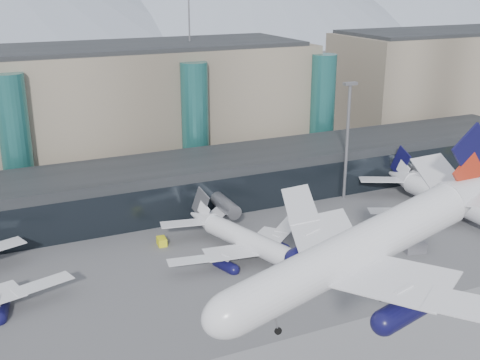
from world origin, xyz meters
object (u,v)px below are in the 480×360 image
object	(u,v)px
lightmast_mid	(347,134)
hero_jet	(379,231)
jet_parked_mid	(240,232)
veh_g	(426,216)
veh_b	(162,241)
jet_parked_right	(442,191)
veh_d	(302,205)
veh_c	(415,247)

from	to	relation	value
lightmast_mid	hero_jet	xyz separation A→B (m)	(-38.50, -61.01, 8.76)
jet_parked_mid	veh_g	world-z (taller)	jet_parked_mid
veh_b	jet_parked_right	bearing A→B (deg)	-93.61
hero_jet	lightmast_mid	bearing A→B (deg)	54.40
veh_g	veh_d	bearing A→B (deg)	-150.84
jet_parked_mid	jet_parked_right	world-z (taller)	jet_parked_right
hero_jet	veh_g	xyz separation A→B (m)	(46.36, 43.46, -22.48)
hero_jet	jet_parked_mid	bearing A→B (deg)	79.07
lightmast_mid	veh_c	distance (m)	32.08
jet_parked_right	veh_c	world-z (taller)	jet_parked_right
jet_parked_mid	lightmast_mid	bearing A→B (deg)	-81.06
lightmast_mid	jet_parked_mid	bearing A→B (deg)	-154.13
jet_parked_mid	veh_g	distance (m)	40.50
lightmast_mid	hero_jet	bearing A→B (deg)	-122.25
jet_parked_right	veh_c	bearing A→B (deg)	125.73
lightmast_mid	veh_d	bearing A→B (deg)	-170.41
hero_jet	jet_parked_right	xyz separation A→B (m)	(51.94, 45.55, -18.54)
lightmast_mid	veh_c	bearing A→B (deg)	-98.63
lightmast_mid	veh_g	world-z (taller)	lightmast_mid
jet_parked_mid	jet_parked_right	bearing A→B (deg)	-106.57
hero_jet	veh_d	size ratio (longest dim) A/B	12.66
lightmast_mid	jet_parked_mid	distance (m)	37.58
hero_jet	veh_c	world-z (taller)	hero_jet
veh_b	veh_c	bearing A→B (deg)	-113.95
lightmast_mid	hero_jet	world-z (taller)	hero_jet
veh_b	veh_g	bearing A→B (deg)	-96.71
veh_c	jet_parked_mid	bearing A→B (deg)	169.08
jet_parked_mid	veh_b	xyz separation A→B (m)	(-11.77, 8.67, -3.22)
hero_jet	jet_parked_right	bearing A→B (deg)	37.91
veh_d	veh_c	bearing A→B (deg)	-142.38
lightmast_mid	veh_g	bearing A→B (deg)	-65.87
jet_parked_right	veh_b	distance (m)	58.41
veh_b	veh_c	xyz separation A→B (m)	(39.86, -21.75, 0.30)
lightmast_mid	jet_parked_mid	size ratio (longest dim) A/B	0.79
lightmast_mid	veh_b	bearing A→B (deg)	-170.92
veh_b	jet_parked_mid	bearing A→B (deg)	-121.73
hero_jet	jet_parked_right	world-z (taller)	hero_jet
veh_b	veh_g	world-z (taller)	veh_b
jet_parked_right	veh_d	distance (m)	28.89
lightmast_mid	veh_d	world-z (taller)	lightmast_mid
veh_c	jet_parked_right	bearing A→B (deg)	50.91
hero_jet	veh_g	world-z (taller)	hero_jet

